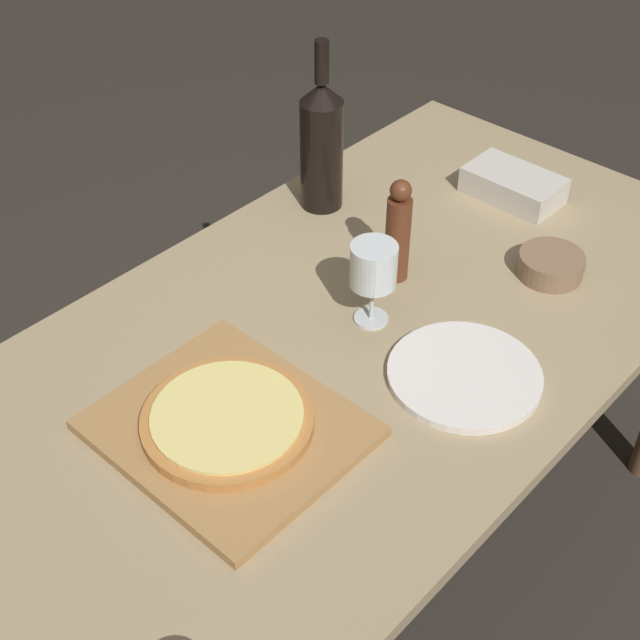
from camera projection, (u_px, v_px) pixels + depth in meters
name	position (u px, v px, depth m)	size (l,w,h in m)	color
ground_plane	(334.00, 580.00, 2.03)	(12.00, 12.00, 0.00)	#2D2823
dining_table	(337.00, 374.00, 1.60)	(0.84, 1.67, 0.74)	#9E8966
cutting_board	(228.00, 428.00, 1.37)	(0.38, 0.33, 0.02)	#A87A47
pizza	(227.00, 419.00, 1.36)	(0.27, 0.27, 0.02)	#BC7A3D
wine_bottle	(322.00, 144.00, 1.78)	(0.09, 0.09, 0.36)	black
pepper_mill	(398.00, 233.00, 1.62)	(0.05, 0.05, 0.21)	#5B2D19
wine_glass	(373.00, 267.00, 1.51)	(0.08, 0.08, 0.16)	silver
small_bowl	(551.00, 265.00, 1.67)	(0.12, 0.12, 0.04)	#84664C
dinner_plate	(464.00, 375.00, 1.47)	(0.26, 0.26, 0.01)	white
food_container	(513.00, 185.00, 1.88)	(0.20, 0.12, 0.06)	beige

